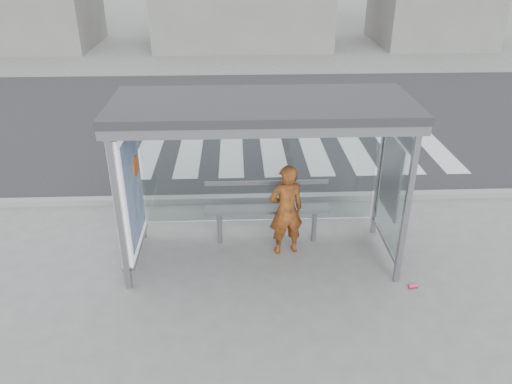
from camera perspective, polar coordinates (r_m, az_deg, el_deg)
The scene contains 8 objects.
ground at distance 8.17m, azimuth 0.63°, elevation -7.47°, with size 80.00×80.00×0.00m, color slate.
road at distance 14.48m, azimuth -0.79°, elevation 8.48°, with size 30.00×10.00×0.01m, color #262528.
curb at distance 9.81m, azimuth 0.06°, elevation -0.69°, with size 30.00×0.18×0.12m, color gray.
crosswalk at distance 12.21m, azimuth 4.26°, elevation 4.75°, with size 7.55×3.00×0.00m.
bus_shelter at distance 7.28m, azimuth -2.25°, elevation 5.71°, with size 4.25×1.65×2.62m.
person at distance 7.93m, azimuth 3.46°, elevation -2.09°, with size 0.57×0.37×1.55m, color red.
bench at distance 8.27m, azimuth 1.27°, elevation -1.95°, with size 2.05×0.34×1.06m.
soda_can at distance 7.86m, azimuth 17.50°, elevation -10.22°, with size 0.07×0.07×0.13m, color #F24765.
Camera 1 is at (-0.37, -6.71, 4.64)m, focal length 35.00 mm.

